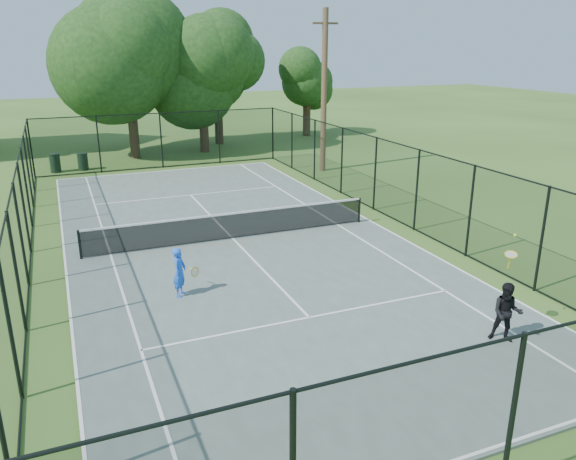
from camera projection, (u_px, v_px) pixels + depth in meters
name	position (u px, v px, depth m)	size (l,w,h in m)	color
ground	(233.00, 240.00, 19.56)	(120.00, 120.00, 0.00)	#36551D
tennis_court	(233.00, 240.00, 19.55)	(11.00, 24.00, 0.06)	#526057
tennis_net	(232.00, 225.00, 19.38)	(10.08, 0.08, 0.95)	black
fence	(232.00, 199.00, 19.09)	(13.10, 26.10, 3.00)	black
tree_near_left	(127.00, 55.00, 31.72)	(7.35, 7.35, 9.59)	#332114
tree_near_mid	(201.00, 77.00, 34.05)	(5.70, 5.70, 7.45)	#332114
tree_near_right	(217.00, 66.00, 36.77)	(5.84, 5.84, 8.06)	#332114
tree_far_right	(307.00, 85.00, 40.51)	(4.44, 4.44, 5.87)	#332114
trash_bin_left	(55.00, 163.00, 29.70)	(0.58, 0.58, 1.00)	black
trash_bin_right	(83.00, 161.00, 30.24)	(0.58, 0.58, 0.93)	black
utility_pole	(324.00, 91.00, 28.97)	(1.40, 0.30, 8.21)	#4C3823
player_blue	(180.00, 272.00, 14.97)	(0.86, 0.59, 1.36)	blue
player_black	(507.00, 312.00, 12.65)	(0.87, 0.92, 2.43)	black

